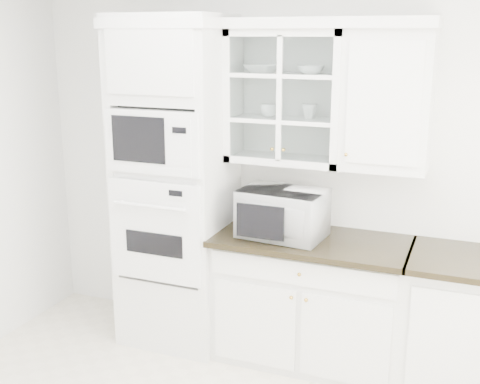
% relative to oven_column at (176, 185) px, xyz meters
% --- Properties ---
extents(room_shell, '(4.00, 3.50, 2.70)m').
position_rel_oven_column_xyz_m(room_shell, '(0.75, -0.99, 0.58)').
color(room_shell, white).
rests_on(room_shell, ground).
extents(oven_column, '(0.76, 0.68, 2.40)m').
position_rel_oven_column_xyz_m(oven_column, '(0.00, 0.00, 0.00)').
color(oven_column, white).
rests_on(oven_column, ground).
extents(base_cabinet_run, '(1.32, 0.67, 0.92)m').
position_rel_oven_column_xyz_m(base_cabinet_run, '(1.03, 0.03, -0.74)').
color(base_cabinet_run, white).
rests_on(base_cabinet_run, ground).
extents(extra_base_cabinet, '(0.72, 0.67, 0.92)m').
position_rel_oven_column_xyz_m(extra_base_cabinet, '(2.03, 0.03, -0.74)').
color(extra_base_cabinet, white).
rests_on(extra_base_cabinet, ground).
extents(upper_cabinet_glass, '(0.80, 0.33, 0.90)m').
position_rel_oven_column_xyz_m(upper_cabinet_glass, '(0.78, 0.17, 0.65)').
color(upper_cabinet_glass, white).
rests_on(upper_cabinet_glass, room_shell).
extents(upper_cabinet_solid, '(0.55, 0.33, 0.90)m').
position_rel_oven_column_xyz_m(upper_cabinet_solid, '(1.46, 0.17, 0.65)').
color(upper_cabinet_solid, white).
rests_on(upper_cabinet_solid, room_shell).
extents(crown_molding, '(2.14, 0.38, 0.07)m').
position_rel_oven_column_xyz_m(crown_molding, '(0.68, 0.14, 1.14)').
color(crown_molding, white).
rests_on(crown_molding, room_shell).
extents(countertop_microwave, '(0.60, 0.52, 0.33)m').
position_rel_oven_column_xyz_m(countertop_microwave, '(0.83, -0.00, -0.12)').
color(countertop_microwave, white).
rests_on(countertop_microwave, base_cabinet_run).
extents(bowl_a, '(0.28, 0.28, 0.06)m').
position_rel_oven_column_xyz_m(bowl_a, '(0.61, 0.16, 0.84)').
color(bowl_a, white).
rests_on(bowl_a, upper_cabinet_glass).
extents(bowl_b, '(0.22, 0.22, 0.06)m').
position_rel_oven_column_xyz_m(bowl_b, '(0.94, 0.16, 0.84)').
color(bowl_b, white).
rests_on(bowl_b, upper_cabinet_glass).
extents(cup_a, '(0.12, 0.12, 0.09)m').
position_rel_oven_column_xyz_m(cup_a, '(0.65, 0.16, 0.56)').
color(cup_a, white).
rests_on(cup_a, upper_cabinet_glass).
extents(cup_b, '(0.11, 0.11, 0.10)m').
position_rel_oven_column_xyz_m(cup_b, '(0.94, 0.19, 0.56)').
color(cup_b, white).
rests_on(cup_b, upper_cabinet_glass).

